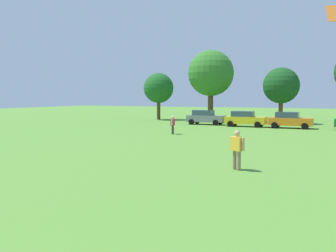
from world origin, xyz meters
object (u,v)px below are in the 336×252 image
at_px(parked_car_yellow_1, 245,119).
at_px(parked_car_orange_2, 290,120).
at_px(tree_far_left, 159,88).
at_px(tree_left, 211,73).
at_px(adult_bystander, 237,147).
at_px(bystander_near_trees, 173,123).
at_px(parked_car_gray_0, 205,117).
at_px(tree_right, 281,86).

xyz_separation_m(parked_car_yellow_1, parked_car_orange_2, (4.68, -0.12, 0.00)).
height_order(tree_far_left, tree_left, tree_left).
bearing_deg(parked_car_orange_2, adult_bystander, -87.82).
relative_size(parked_car_yellow_1, tree_far_left, 0.66).
bearing_deg(parked_car_orange_2, bystander_near_trees, -128.07).
bearing_deg(parked_car_gray_0, tree_right, 35.29).
xyz_separation_m(adult_bystander, tree_far_left, (-19.65, 31.47, 3.37)).
bearing_deg(tree_right, bystander_near_trees, -110.41).
distance_m(bystander_near_trees, parked_car_gray_0, 11.92).
distance_m(parked_car_gray_0, tree_left, 7.65).
bearing_deg(tree_far_left, parked_car_yellow_1, -26.91).
xyz_separation_m(adult_bystander, tree_right, (-2.87, 30.80, 3.50)).
height_order(adult_bystander, bystander_near_trees, adult_bystander).
height_order(parked_car_yellow_1, tree_right, tree_right).
bearing_deg(adult_bystander, parked_car_yellow_1, 130.23).
bearing_deg(adult_bystander, bystander_near_trees, 151.77).
distance_m(adult_bystander, tree_left, 33.26).
xyz_separation_m(tree_far_left, tree_left, (7.93, -0.77, 1.81)).
bearing_deg(tree_left, tree_far_left, 174.42).
xyz_separation_m(adult_bystander, bystander_near_trees, (-9.30, 13.53, -0.11)).
relative_size(bystander_near_trees, parked_car_gray_0, 0.37).
bearing_deg(tree_far_left, bystander_near_trees, -60.01).
bearing_deg(tree_far_left, parked_car_orange_2, -21.15).
bearing_deg(parked_car_gray_0, adult_bystander, -67.47).
distance_m(parked_car_orange_2, tree_far_left, 20.40).
bearing_deg(parked_car_yellow_1, bystander_near_trees, -108.86).
distance_m(bystander_near_trees, parked_car_orange_2, 13.59).
bearing_deg(parked_car_orange_2, parked_car_yellow_1, 178.55).
height_order(parked_car_gray_0, tree_far_left, tree_far_left).
distance_m(parked_car_yellow_1, tree_far_left, 16.15).
relative_size(adult_bystander, bystander_near_trees, 1.11).
distance_m(parked_car_gray_0, parked_car_yellow_1, 5.03).
bearing_deg(parked_car_orange_2, tree_right, 106.51).
distance_m(parked_car_gray_0, tree_right, 10.08).
relative_size(bystander_near_trees, parked_car_orange_2, 0.37).
distance_m(parked_car_gray_0, parked_car_orange_2, 9.68).
xyz_separation_m(parked_car_yellow_1, tree_right, (2.73, 6.46, 3.69)).
bearing_deg(parked_car_yellow_1, parked_car_gray_0, 168.03).
xyz_separation_m(parked_car_yellow_1, tree_far_left, (-14.05, 7.13, 3.56)).
xyz_separation_m(tree_far_left, tree_right, (16.78, -0.67, 0.13)).
relative_size(parked_car_gray_0, parked_car_yellow_1, 1.00).
bearing_deg(parked_car_gray_0, parked_car_orange_2, -6.90).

